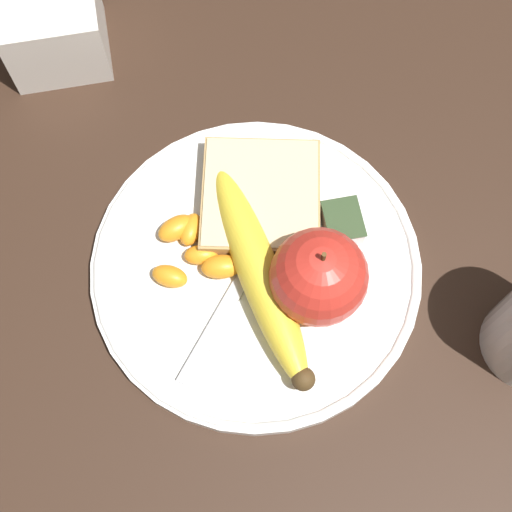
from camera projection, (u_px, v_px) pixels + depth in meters
The scene contains 16 objects.
ground_plane at pixel (256, 270), 0.61m from camera, with size 3.00×3.00×0.00m, color #332116.
plate at pixel (256, 266), 0.60m from camera, with size 0.28×0.28×0.01m.
apple at pixel (319, 277), 0.55m from camera, with size 0.08×0.08×0.09m.
banana at pixel (262, 274), 0.58m from camera, with size 0.20×0.07×0.03m.
bread_slice at pixel (261, 197), 0.61m from camera, with size 0.12×0.12×0.02m.
fork at pixel (244, 277), 0.59m from camera, with size 0.15×0.12×0.00m.
jam_packet at pixel (342, 223), 0.60m from camera, with size 0.04×0.03×0.02m.
orange_segment_0 at pixel (191, 229), 0.60m from camera, with size 0.03×0.03×0.02m.
orange_segment_1 at pixel (223, 243), 0.60m from camera, with size 0.02×0.03×0.02m.
orange_segment_2 at pixel (176, 228), 0.60m from camera, with size 0.03×0.04×0.02m.
orange_segment_3 at pixel (169, 272), 0.59m from camera, with size 0.03×0.04×0.02m.
orange_segment_4 at pixel (221, 263), 0.59m from camera, with size 0.02×0.04×0.02m.
orange_segment_5 at pixel (233, 214), 0.61m from camera, with size 0.02×0.03×0.02m.
orange_segment_6 at pixel (201, 255), 0.59m from camera, with size 0.02×0.03×0.02m.
orange_segment_7 at pixel (234, 229), 0.60m from camera, with size 0.03×0.03×0.02m.
condiment_caddy at pixel (54, 25), 0.66m from camera, with size 0.09×0.09×0.07m.
Camera 1 is at (-0.21, 0.04, 0.57)m, focal length 50.00 mm.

